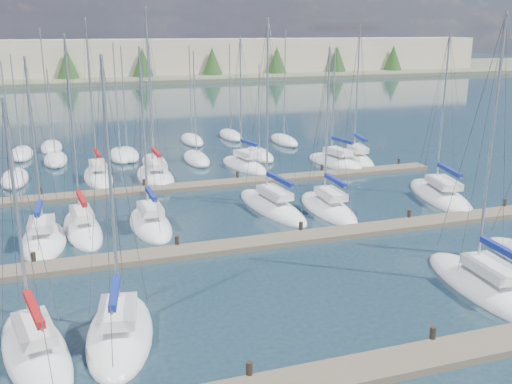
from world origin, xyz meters
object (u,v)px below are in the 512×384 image
object	(u,v)px
sailboat_c	(120,333)
sailboat_j	(150,224)
sailboat_n	(98,176)
sailboat_m	(440,196)
sailboat_q	(335,162)
sailboat_i	(82,229)
sailboat_b	(36,351)
sailboat_r	(356,159)
sailboat_l	(328,208)
sailboat_e	(485,286)
sailboat_k	(272,206)
sailboat_o	(155,176)
sailboat_h	(44,240)
sailboat_p	(244,165)

from	to	relation	value
sailboat_c	sailboat_j	bearing A→B (deg)	85.48
sailboat_n	sailboat_m	xyz separation A→B (m)	(24.87, -14.58, -0.03)
sailboat_q	sailboat_i	world-z (taller)	sailboat_i
sailboat_b	sailboat_j	bearing A→B (deg)	52.84
sailboat_r	sailboat_q	distance (m)	2.72
sailboat_l	sailboat_j	world-z (taller)	sailboat_j
sailboat_e	sailboat_q	size ratio (longest dim) A/B	1.22
sailboat_k	sailboat_b	distance (m)	21.85
sailboat_r	sailboat_o	xyz separation A→B (m)	(-20.06, -0.43, 0.00)
sailboat_h	sailboat_k	world-z (taller)	sailboat_k
sailboat_q	sailboat_l	bearing A→B (deg)	-127.97
sailboat_r	sailboat_j	world-z (taller)	sailboat_r
sailboat_c	sailboat_q	size ratio (longest dim) A/B	1.07
sailboat_k	sailboat_j	xyz separation A→B (m)	(-9.00, -1.05, -0.00)
sailboat_n	sailboat_l	world-z (taller)	sailboat_n
sailboat_h	sailboat_m	bearing A→B (deg)	3.21
sailboat_e	sailboat_l	distance (m)	14.52
sailboat_b	sailboat_k	bearing A→B (deg)	32.29
sailboat_k	sailboat_n	bearing A→B (deg)	124.36
sailboat_p	sailboat_q	world-z (taller)	sailboat_p
sailboat_n	sailboat_i	distance (m)	13.78
sailboat_n	sailboat_l	bearing A→B (deg)	-45.69
sailboat_e	sailboat_p	xyz separation A→B (m)	(-3.61, 29.06, 0.01)
sailboat_e	sailboat_o	size ratio (longest dim) A/B	0.94
sailboat_l	sailboat_q	xyz separation A→B (m)	(7.00, 13.04, -0.00)
sailboat_h	sailboat_j	size ratio (longest dim) A/B	0.96
sailboat_o	sailboat_l	bearing A→B (deg)	-53.07
sailboat_k	sailboat_o	xyz separation A→B (m)	(-6.67, 11.67, 0.00)
sailboat_i	sailboat_j	bearing A→B (deg)	-11.05
sailboat_r	sailboat_b	xyz separation A→B (m)	(-29.12, -27.27, -0.01)
sailboat_n	sailboat_l	size ratio (longest dim) A/B	1.17
sailboat_c	sailboat_b	distance (m)	3.40
sailboat_c	sailboat_h	world-z (taller)	sailboat_c
sailboat_h	sailboat_j	bearing A→B (deg)	10.58
sailboat_n	sailboat_o	size ratio (longest dim) A/B	0.94
sailboat_b	sailboat_r	bearing A→B (deg)	31.44
sailboat_n	sailboat_r	distance (m)	24.87
sailboat_r	sailboat_o	distance (m)	20.07
sailboat_b	sailboat_p	bearing A→B (deg)	46.17
sailboat_c	sailboat_r	xyz separation A→B (m)	(25.74, 26.91, 0.01)
sailboat_n	sailboat_h	bearing A→B (deg)	-107.39
sailboat_j	sailboat_b	bearing A→B (deg)	-117.34
sailboat_m	sailboat_l	bearing A→B (deg)	-167.07
sailboat_c	sailboat_m	world-z (taller)	sailboat_m
sailboat_p	sailboat_b	bearing A→B (deg)	-133.09
sailboat_q	sailboat_k	size ratio (longest dim) A/B	0.83
sailboat_p	sailboat_l	bearing A→B (deg)	-94.09
sailboat_l	sailboat_k	xyz separation A→B (m)	(-3.76, 1.62, 0.01)
sailboat_j	sailboat_o	bearing A→B (deg)	77.75
sailboat_h	sailboat_k	distance (m)	15.81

